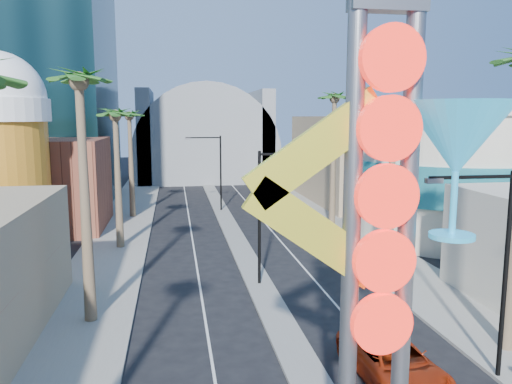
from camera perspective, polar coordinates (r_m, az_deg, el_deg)
name	(u,v)px	position (r m, az deg, el deg)	size (l,w,h in m)	color
sidewalk_west	(121,233)	(44.42, -15.21, -4.53)	(5.00, 100.00, 0.15)	gray
sidewalk_east	(333,225)	(46.44, 8.85, -3.77)	(5.00, 100.00, 0.15)	gray
median	(227,222)	(47.35, -3.32, -3.44)	(1.60, 84.00, 0.15)	gray
brick_filler_west	(47,185)	(47.77, -22.82, 0.78)	(10.00, 10.00, 8.00)	brown
filler_east	(353,159)	(60.01, 11.00, 3.71)	(10.00, 20.00, 10.00)	tan
beer_mug	(1,146)	(40.02, -27.16, 4.67)	(7.00, 7.00, 14.50)	#B97618
turquoise_building	(452,174)	(44.63, 21.47, 1.97)	(16.60, 16.60, 10.60)	beige
canopy	(204,152)	(80.40, -5.92, 4.52)	(22.00, 16.00, 22.00)	slate
neon_sign	(412,226)	(12.66, 17.40, -3.68)	(6.53, 2.60, 12.55)	gray
streetlight_0	(269,204)	(29.01, 1.46, -1.42)	(3.79, 0.25, 8.00)	black
streetlight_1	(215,166)	(52.48, -4.65, 3.03)	(3.79, 0.25, 8.00)	black
streetlight_2	(495,257)	(20.43, 25.66, -6.68)	(3.45, 0.25, 8.00)	black
palm_1	(80,97)	(24.44, -19.51, 10.23)	(2.40, 2.40, 12.70)	brown
palm_2	(115,123)	(38.29, -15.76, 7.61)	(2.40, 2.40, 11.20)	brown
palm_3	(129,122)	(50.24, -14.27, 7.81)	(2.40, 2.40, 11.20)	brown
palm_6	(394,117)	(33.09, 15.50, 8.30)	(2.40, 2.40, 11.70)	brown
palm_7	(334,106)	(44.29, 8.96, 9.64)	(2.40, 2.40, 12.70)	brown
red_pickup	(394,362)	(20.46, 15.46, -18.22)	(2.62, 5.69, 1.58)	#B92E0E
pedestrian_b	(400,262)	(32.80, 16.12, -7.67)	(0.76, 0.59, 1.56)	gray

